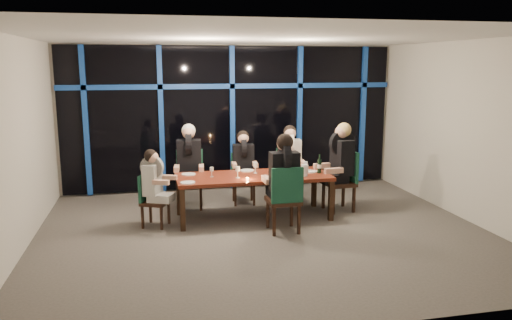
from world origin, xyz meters
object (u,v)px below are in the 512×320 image
(chair_near_mid, at_px, (285,196))
(diner_far_mid, at_px, (243,157))
(diner_end_left, at_px, (154,177))
(chair_far_right, at_px, (289,172))
(chair_end_right, at_px, (344,177))
(chair_far_left, at_px, (190,175))
(diner_far_right, at_px, (290,153))
(water_pitcher, at_px, (305,170))
(diner_near_mid, at_px, (284,168))
(diner_end_right, at_px, (340,154))
(chair_end_left, at_px, (151,197))
(diner_far_left, at_px, (189,154))
(chair_far_mid, at_px, (243,175))
(wine_bottle, at_px, (319,166))
(dining_table, at_px, (253,179))

(chair_near_mid, distance_m, diner_far_mid, 1.85)
(diner_end_left, bearing_deg, chair_far_right, -44.04)
(chair_far_right, distance_m, chair_end_right, 1.14)
(chair_far_left, distance_m, chair_far_right, 1.90)
(diner_far_right, xyz_separation_m, water_pitcher, (-0.06, -1.10, -0.11))
(diner_near_mid, bearing_deg, diner_end_right, -145.69)
(diner_far_mid, distance_m, diner_end_right, 1.79)
(diner_end_left, height_order, diner_near_mid, diner_near_mid)
(chair_end_left, relative_size, chair_end_right, 0.80)
(chair_far_left, height_order, diner_end_left, diner_end_left)
(chair_far_left, bearing_deg, chair_end_right, -10.60)
(chair_far_left, relative_size, chair_end_left, 1.22)
(chair_far_left, distance_m, diner_far_left, 0.43)
(chair_far_mid, xyz_separation_m, wine_bottle, (1.14, -1.08, 0.35))
(water_pitcher, bearing_deg, chair_far_left, 127.58)
(chair_far_mid, distance_m, diner_end_left, 2.02)
(chair_far_right, height_order, diner_far_mid, diner_far_mid)
(water_pitcher, bearing_deg, diner_end_right, 4.35)
(chair_near_mid, xyz_separation_m, diner_end_right, (1.28, 0.98, 0.44))
(chair_end_right, relative_size, diner_end_right, 1.03)
(chair_far_left, xyz_separation_m, wine_bottle, (2.15, -1.00, 0.29))
(chair_far_mid, bearing_deg, diner_near_mid, -76.08)
(dining_table, relative_size, wine_bottle, 7.88)
(chair_end_left, distance_m, wine_bottle, 2.90)
(chair_far_right, distance_m, diner_near_mid, 1.88)
(chair_far_left, height_order, chair_near_mid, chair_near_mid)
(chair_far_right, xyz_separation_m, chair_end_right, (0.78, -0.83, 0.05))
(chair_near_mid, xyz_separation_m, diner_near_mid, (-0.00, 0.09, 0.42))
(chair_far_left, bearing_deg, diner_far_left, -90.00)
(dining_table, bearing_deg, diner_far_right, 43.82)
(diner_end_right, distance_m, wine_bottle, 0.50)
(diner_far_right, bearing_deg, wine_bottle, -68.02)
(wine_bottle, bearing_deg, chair_end_left, -179.99)
(diner_far_mid, height_order, diner_end_right, diner_end_right)
(chair_far_right, height_order, diner_end_right, diner_end_right)
(dining_table, xyz_separation_m, chair_far_right, (0.90, 0.94, -0.12))
(chair_end_right, xyz_separation_m, diner_far_left, (-2.70, 0.73, 0.40))
(chair_far_left, xyz_separation_m, diner_near_mid, (1.31, -1.71, 0.43))
(chair_far_mid, distance_m, chair_near_mid, 1.91)
(dining_table, height_order, chair_end_left, chair_end_left)
(diner_far_mid, xyz_separation_m, wine_bottle, (1.14, -1.00, -0.03))
(diner_far_left, distance_m, wine_bottle, 2.35)
(dining_table, bearing_deg, water_pitcher, -16.47)
(chair_end_right, height_order, wine_bottle, chair_end_right)
(chair_end_left, xyz_separation_m, diner_end_right, (3.32, 0.18, 0.55))
(chair_far_mid, xyz_separation_m, chair_end_right, (1.67, -0.89, 0.08))
(chair_far_right, bearing_deg, diner_end_right, -43.98)
(water_pitcher, bearing_deg, chair_end_right, 2.53)
(chair_far_mid, xyz_separation_m, chair_end_left, (-1.73, -1.08, -0.04))
(chair_near_mid, bearing_deg, dining_table, -71.00)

